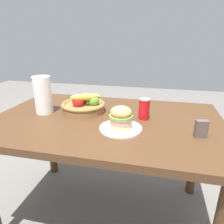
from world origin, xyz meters
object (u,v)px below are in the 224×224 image
object	(u,v)px
soda_can	(144,109)
paper_towel_roll	(43,95)
plate	(121,128)
fruit_basket	(84,105)
sandwich	(121,117)
napkin_holder	(201,129)

from	to	relation	value
soda_can	paper_towel_roll	distance (m)	0.65
plate	paper_towel_roll	bearing A→B (deg)	164.95
fruit_basket	sandwich	bearing A→B (deg)	-37.05
sandwich	napkin_holder	xyz separation A→B (m)	(0.41, 0.00, -0.03)
soda_can	fruit_basket	xyz separation A→B (m)	(-0.40, 0.04, -0.02)
napkin_holder	plate	bearing A→B (deg)	167.80
sandwich	soda_can	xyz separation A→B (m)	(0.11, 0.18, -0.01)
plate	sandwich	xyz separation A→B (m)	(0.00, 0.00, 0.07)
plate	paper_towel_roll	size ratio (longest dim) A/B	0.96
fruit_basket	soda_can	bearing A→B (deg)	-5.39
sandwich	fruit_basket	bearing A→B (deg)	142.95
plate	napkin_holder	bearing A→B (deg)	0.16
paper_towel_roll	napkin_holder	size ratio (longest dim) A/B	2.67
fruit_basket	napkin_holder	size ratio (longest dim) A/B	3.22
fruit_basket	paper_towel_roll	distance (m)	0.27
plate	napkin_holder	size ratio (longest dim) A/B	2.57
paper_towel_roll	plate	bearing A→B (deg)	-15.05
soda_can	fruit_basket	bearing A→B (deg)	174.61
soda_can	paper_towel_roll	xyz separation A→B (m)	(-0.65, -0.04, 0.06)
sandwich	soda_can	size ratio (longest dim) A/B	0.99
sandwich	paper_towel_roll	xyz separation A→B (m)	(-0.54, 0.14, 0.05)
plate	sandwich	bearing A→B (deg)	0.00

